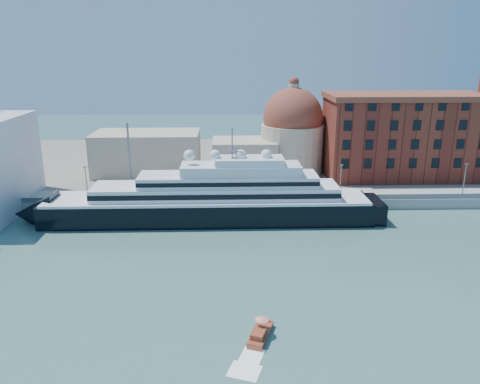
{
  "coord_description": "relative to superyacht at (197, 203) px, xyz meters",
  "views": [
    {
      "loc": [
        2.66,
        -75.38,
        36.87
      ],
      "look_at": [
        5.61,
        18.0,
        8.17
      ],
      "focal_mm": 35.0,
      "sensor_mm": 36.0,
      "label": 1
    }
  ],
  "objects": [
    {
      "name": "quay",
      "position": [
        3.66,
        11.0,
        -2.94
      ],
      "size": [
        180.0,
        10.0,
        2.5
      ],
      "primitive_type": "cube",
      "color": "gray",
      "rests_on": "ground"
    },
    {
      "name": "church",
      "position": [
        10.05,
        34.72,
        6.72
      ],
      "size": [
        66.0,
        18.0,
        25.5
      ],
      "color": "beige",
      "rests_on": "land"
    },
    {
      "name": "water_taxi",
      "position": [
        10.72,
        -44.71,
        -3.48
      ],
      "size": [
        4.04,
        6.54,
        2.95
      ],
      "rotation": [
        0.0,
        0.0,
        -0.34
      ],
      "color": "brown",
      "rests_on": "ground"
    },
    {
      "name": "land",
      "position": [
        3.66,
        52.0,
        -3.19
      ],
      "size": [
        260.0,
        72.0,
        2.0
      ],
      "primitive_type": "cube",
      "color": "slate",
      "rests_on": "ground"
    },
    {
      "name": "lamp_posts",
      "position": [
        -9.0,
        9.27,
        5.65
      ],
      "size": [
        120.8,
        2.4,
        18.0
      ],
      "color": "slate",
      "rests_on": "quay"
    },
    {
      "name": "ground",
      "position": [
        3.66,
        -23.0,
        -4.19
      ],
      "size": [
        400.0,
        400.0,
        0.0
      ],
      "primitive_type": "plane",
      "color": "#3C6765",
      "rests_on": "ground"
    },
    {
      "name": "warehouse",
      "position": [
        55.66,
        29.0,
        9.6
      ],
      "size": [
        43.0,
        19.0,
        23.25
      ],
      "color": "maroon",
      "rests_on": "land"
    },
    {
      "name": "superyacht",
      "position": [
        0.0,
        0.0,
        0.0
      ],
      "size": [
        81.26,
        11.27,
        24.29
      ],
      "color": "black",
      "rests_on": "ground"
    },
    {
      "name": "quay_fence",
      "position": [
        3.66,
        6.5,
        -1.09
      ],
      "size": [
        180.0,
        0.1,
        1.2
      ],
      "primitive_type": "cube",
      "color": "slate",
      "rests_on": "quay"
    }
  ]
}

